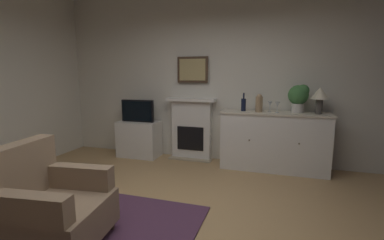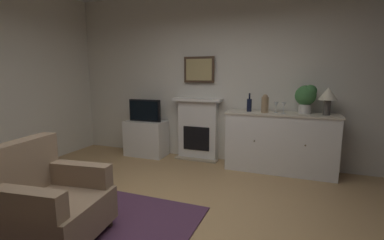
{
  "view_description": "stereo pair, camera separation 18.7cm",
  "coord_description": "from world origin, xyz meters",
  "px_view_note": "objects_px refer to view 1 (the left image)",
  "views": [
    {
      "loc": [
        0.92,
        -2.22,
        1.49
      ],
      "look_at": [
        0.04,
        0.61,
        1.0
      ],
      "focal_mm": 25.13,
      "sensor_mm": 36.0,
      "label": 1
    },
    {
      "loc": [
        1.1,
        -2.16,
        1.49
      ],
      "look_at": [
        0.04,
        0.61,
        1.0
      ],
      "focal_mm": 25.13,
      "sensor_mm": 36.0,
      "label": 2
    }
  ],
  "objects_px": {
    "tv_cabinet": "(139,139)",
    "wine_bottle": "(243,104)",
    "potted_plant_small": "(299,96)",
    "armchair": "(49,206)",
    "sideboard_cabinet": "(274,141)",
    "fireplace_unit": "(192,129)",
    "tv_set": "(138,111)",
    "framed_picture": "(193,70)",
    "wine_glass_left": "(270,104)",
    "table_lamp": "(320,95)",
    "wine_glass_center": "(277,105)",
    "vase_decorative": "(259,103)"
  },
  "relations": [
    {
      "from": "framed_picture",
      "to": "table_lamp",
      "type": "bearing_deg",
      "value": -6.25
    },
    {
      "from": "wine_glass_left",
      "to": "potted_plant_small",
      "type": "relative_size",
      "value": 0.38
    },
    {
      "from": "wine_glass_left",
      "to": "wine_glass_center",
      "type": "bearing_deg",
      "value": -18.58
    },
    {
      "from": "tv_set",
      "to": "potted_plant_small",
      "type": "height_order",
      "value": "potted_plant_small"
    },
    {
      "from": "tv_cabinet",
      "to": "potted_plant_small",
      "type": "distance_m",
      "value": 2.85
    },
    {
      "from": "wine_glass_center",
      "to": "wine_glass_left",
      "type": "bearing_deg",
      "value": 161.42
    },
    {
      "from": "vase_decorative",
      "to": "sideboard_cabinet",
      "type": "bearing_deg",
      "value": 11.59
    },
    {
      "from": "fireplace_unit",
      "to": "framed_picture",
      "type": "xyz_separation_m",
      "value": [
        0.0,
        0.05,
        1.04
      ]
    },
    {
      "from": "potted_plant_small",
      "to": "wine_glass_left",
      "type": "bearing_deg",
      "value": -173.0
    },
    {
      "from": "tv_set",
      "to": "wine_glass_center",
      "type": "bearing_deg",
      "value": -0.82
    },
    {
      "from": "framed_picture",
      "to": "potted_plant_small",
      "type": "relative_size",
      "value": 1.28
    },
    {
      "from": "tv_set",
      "to": "wine_bottle",
      "type": "bearing_deg",
      "value": 0.03
    },
    {
      "from": "fireplace_unit",
      "to": "framed_picture",
      "type": "relative_size",
      "value": 2.0
    },
    {
      "from": "table_lamp",
      "to": "wine_bottle",
      "type": "xyz_separation_m",
      "value": [
        -1.11,
        -0.01,
        -0.17
      ]
    },
    {
      "from": "tv_cabinet",
      "to": "wine_bottle",
      "type": "bearing_deg",
      "value": -0.67
    },
    {
      "from": "tv_cabinet",
      "to": "tv_set",
      "type": "xyz_separation_m",
      "value": [
        -0.0,
        -0.02,
        0.53
      ]
    },
    {
      "from": "sideboard_cabinet",
      "to": "table_lamp",
      "type": "xyz_separation_m",
      "value": [
        0.62,
        0.0,
        0.74
      ]
    },
    {
      "from": "fireplace_unit",
      "to": "wine_glass_left",
      "type": "distance_m",
      "value": 1.43
    },
    {
      "from": "fireplace_unit",
      "to": "wine_bottle",
      "type": "distance_m",
      "value": 1.06
    },
    {
      "from": "fireplace_unit",
      "to": "potted_plant_small",
      "type": "height_order",
      "value": "potted_plant_small"
    },
    {
      "from": "wine_glass_center",
      "to": "fireplace_unit",
      "type": "bearing_deg",
      "value": 171.32
    },
    {
      "from": "wine_bottle",
      "to": "armchair",
      "type": "bearing_deg",
      "value": -117.09
    },
    {
      "from": "sideboard_cabinet",
      "to": "potted_plant_small",
      "type": "xyz_separation_m",
      "value": [
        0.33,
        0.05,
        0.72
      ]
    },
    {
      "from": "framed_picture",
      "to": "wine_glass_center",
      "type": "xyz_separation_m",
      "value": [
        1.44,
        -0.27,
        -0.54
      ]
    },
    {
      "from": "fireplace_unit",
      "to": "wine_glass_center",
      "type": "height_order",
      "value": "fireplace_unit"
    },
    {
      "from": "table_lamp",
      "to": "potted_plant_small",
      "type": "distance_m",
      "value": 0.29
    },
    {
      "from": "potted_plant_small",
      "to": "armchair",
      "type": "xyz_separation_m",
      "value": [
        -2.16,
        -2.68,
        -0.8
      ]
    },
    {
      "from": "wine_bottle",
      "to": "sideboard_cabinet",
      "type": "bearing_deg",
      "value": 0.83
    },
    {
      "from": "table_lamp",
      "to": "tv_cabinet",
      "type": "height_order",
      "value": "table_lamp"
    },
    {
      "from": "potted_plant_small",
      "to": "armchair",
      "type": "height_order",
      "value": "potted_plant_small"
    },
    {
      "from": "fireplace_unit",
      "to": "wine_glass_left",
      "type": "height_order",
      "value": "fireplace_unit"
    },
    {
      "from": "fireplace_unit",
      "to": "potted_plant_small",
      "type": "xyz_separation_m",
      "value": [
        1.75,
        -0.13,
        0.64
      ]
    },
    {
      "from": "framed_picture",
      "to": "tv_cabinet",
      "type": "xyz_separation_m",
      "value": [
        -0.98,
        -0.21,
        -1.26
      ]
    },
    {
      "from": "wine_bottle",
      "to": "tv_set",
      "type": "height_order",
      "value": "wine_bottle"
    },
    {
      "from": "wine_glass_left",
      "to": "fireplace_unit",
      "type": "bearing_deg",
      "value": 172.18
    },
    {
      "from": "armchair",
      "to": "tv_cabinet",
      "type": "bearing_deg",
      "value": 101.9
    },
    {
      "from": "armchair",
      "to": "wine_bottle",
      "type": "bearing_deg",
      "value": 62.91
    },
    {
      "from": "vase_decorative",
      "to": "armchair",
      "type": "relative_size",
      "value": 0.31
    },
    {
      "from": "armchair",
      "to": "framed_picture",
      "type": "bearing_deg",
      "value": 81.68
    },
    {
      "from": "tv_cabinet",
      "to": "wine_glass_center",
      "type": "bearing_deg",
      "value": -1.37
    },
    {
      "from": "tv_cabinet",
      "to": "armchair",
      "type": "height_order",
      "value": "armchair"
    },
    {
      "from": "sideboard_cabinet",
      "to": "wine_bottle",
      "type": "xyz_separation_m",
      "value": [
        -0.49,
        -0.01,
        0.57
      ]
    },
    {
      "from": "framed_picture",
      "to": "potted_plant_small",
      "type": "height_order",
      "value": "framed_picture"
    },
    {
      "from": "framed_picture",
      "to": "sideboard_cabinet",
      "type": "distance_m",
      "value": 1.82
    },
    {
      "from": "framed_picture",
      "to": "sideboard_cabinet",
      "type": "relative_size",
      "value": 0.33
    },
    {
      "from": "sideboard_cabinet",
      "to": "tv_cabinet",
      "type": "bearing_deg",
      "value": 179.64
    },
    {
      "from": "tv_cabinet",
      "to": "potted_plant_small",
      "type": "relative_size",
      "value": 1.74
    },
    {
      "from": "wine_glass_left",
      "to": "tv_set",
      "type": "distance_m",
      "value": 2.31
    },
    {
      "from": "tv_set",
      "to": "potted_plant_small",
      "type": "distance_m",
      "value": 2.74
    },
    {
      "from": "wine_glass_center",
      "to": "armchair",
      "type": "relative_size",
      "value": 0.18
    }
  ]
}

